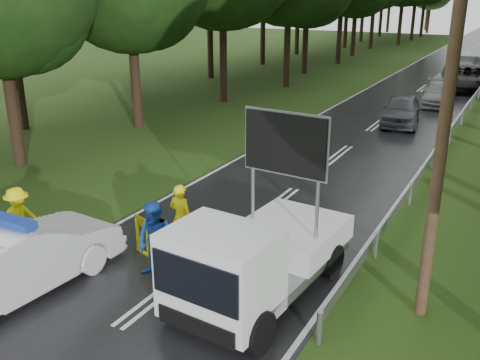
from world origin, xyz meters
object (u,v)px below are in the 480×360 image
Objects in this scene: queue_car_first at (401,110)px; queue_car_second at (439,94)px; civilian at (155,242)px; queue_car_fourth at (463,67)px; barrier at (164,239)px; queue_car_third at (467,78)px; officer at (181,218)px; work_truck at (254,258)px; police_sedan at (18,259)px.

queue_car_second is (0.84, 6.00, -0.10)m from queue_car_first.
queue_car_first is (1.46, 18.25, -0.21)m from civilian.
civilian is 36.31m from queue_car_fourth.
civilian is 18.31m from queue_car_first.
barrier is 0.41× the size of queue_car_third.
queue_car_third is (0.80, 6.00, 0.16)m from queue_car_second.
barrier is at bearing -103.84° from queue_car_second.
officer is at bearing 106.87° from civilian.
work_truck is 24.09m from queue_car_second.
queue_car_fourth is (2.22, 35.75, 0.02)m from barrier.
work_truck is at bearing -82.07° from queue_car_fourth.
police_sedan is 3.96m from officer.
queue_car_third reaches higher than barrier.
queue_car_third reaches higher than queue_car_fourth.
officer is 28.96m from queue_car_third.
civilian reaches higher than queue_car_third.
queue_car_third is at bearing 93.26° from work_truck.
queue_car_third is (1.64, 12.00, 0.07)m from queue_car_first.
work_truck reaches higher than queue_car_third.
barrier is 1.31× the size of officer.
queue_car_second is (2.62, 22.75, -0.26)m from officer.
queue_car_first is 18.01m from queue_car_fourth.
police_sedan is 1.00× the size of work_truck.
queue_car_fourth is (4.38, 38.18, -0.03)m from police_sedan.
work_truck is (4.75, 2.10, 0.25)m from police_sedan.
civilian is (-2.45, -0.17, -0.11)m from work_truck.
civilian is 0.43× the size of queue_car_second.
barrier is 29.93m from queue_car_third.
queue_car_fourth reaches higher than queue_car_first.
police_sedan is 1.06× the size of queue_car_fourth.
queue_car_second is at bearing -95.34° from officer.
civilian is at bearing -85.94° from queue_car_fourth.
civilian is (0.14, -0.50, 0.18)m from barrier.
barrier is 1.03m from officer.
civilian is at bearing -101.24° from queue_car_third.
barrier is 1.24× the size of civilian.
queue_car_third is 6.09m from queue_car_fourth.
queue_car_second is at bearing 89.23° from civilian.
work_truck is at bearing -94.72° from queue_car_first.
barrier is at bearing -127.76° from police_sedan.
police_sedan is 2.81× the size of officer.
officer reaches higher than queue_car_fourth.
queue_car_first is 0.75× the size of queue_car_third.
police_sedan is at bearing -89.20° from queue_car_fourth.
queue_car_second is (4.60, 26.18, -0.18)m from police_sedan.
police_sedan is at bearing -151.67° from work_truck.
barrier is at bearing -102.99° from queue_car_first.
police_sedan reaches higher than barrier.
police_sedan is 20.53m from queue_car_first.
work_truck is at bearing 11.63° from barrier.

